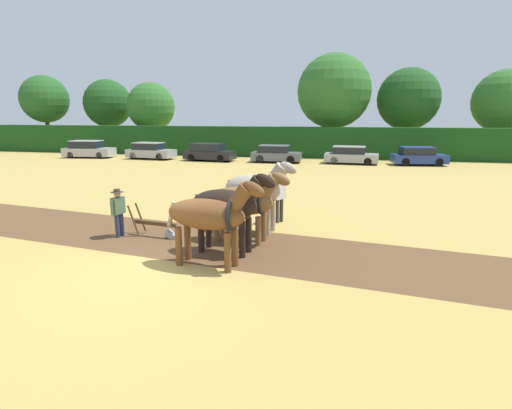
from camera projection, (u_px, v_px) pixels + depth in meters
The scene contains 22 objects.
ground_plane at pixel (145, 272), 10.13m from camera, with size 240.00×240.00×0.00m, color tan.
plowed_furrow_strip at pixel (96, 229), 13.91m from camera, with size 34.70×3.53×0.01m, color brown.
hedgerow at pixel (291, 142), 36.93m from camera, with size 71.49×1.23×2.79m, color #194719.
tree_far_left at pixel (45, 99), 44.70m from camera, with size 5.19×5.19×8.16m.
tree_left at pixel (108, 104), 45.36m from camera, with size 5.33×5.33×7.77m.
tree_center_left at pixel (151, 107), 42.56m from camera, with size 5.06×5.06×7.24m.
tree_center at pixel (334, 91), 38.36m from camera, with size 7.05×7.05×9.61m.
tree_center_right at pixel (408, 99), 38.21m from camera, with size 5.86×5.86×8.26m.
tree_right at pixel (505, 101), 36.17m from camera, with size 5.69×5.69×7.92m.
draft_horse_lead_left at pixel (210, 215), 10.24m from camera, with size 2.83×1.14×2.42m.
draft_horse_lead_right at pixel (228, 205), 11.27m from camera, with size 2.66×1.15×2.44m.
draft_horse_trail_left at pixel (243, 201), 12.33m from camera, with size 2.84×1.20×2.33m.
draft_horse_trail_right at pixel (256, 189), 13.33m from camera, with size 2.64×1.29×2.51m.
plow at pixel (159, 227), 12.96m from camera, with size 1.79×0.57×1.13m.
farmer_at_plow at pixel (118, 210), 12.89m from camera, with size 0.40×0.62×1.59m.
farmer_beside_team at pixel (279, 195), 14.59m from camera, with size 0.45×0.59×1.75m.
parked_car_far_left at pixel (88, 149), 36.67m from camera, with size 4.59×2.30×1.57m.
parked_car_left at pixel (150, 151), 35.56m from camera, with size 4.37×2.16×1.46m.
parked_car_center_left at pixel (209, 152), 34.19m from camera, with size 4.46×2.16×1.48m.
parked_car_center at pixel (276, 154), 33.07m from camera, with size 4.09×1.80×1.42m.
parked_car_center_right at pixel (351, 155), 32.13m from camera, with size 4.30×2.06×1.41m.
parked_car_right at pixel (418, 156), 31.27m from camera, with size 4.24×2.34×1.43m.
Camera 1 is at (4.80, -8.67, 3.92)m, focal length 28.00 mm.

